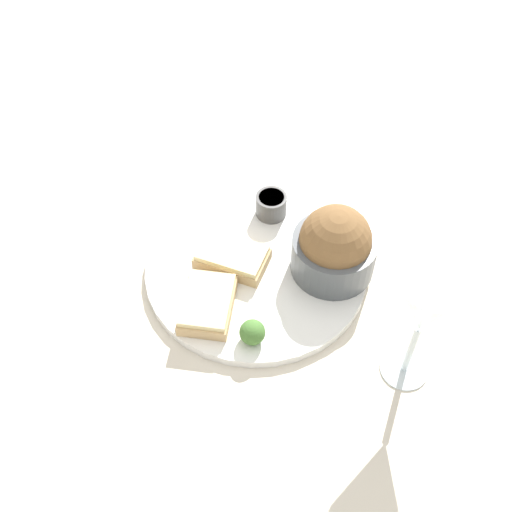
{
  "coord_description": "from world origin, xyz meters",
  "views": [
    {
      "loc": [
        -0.47,
        0.29,
        0.72
      ],
      "look_at": [
        0.0,
        0.0,
        0.03
      ],
      "focal_mm": 45.0,
      "sensor_mm": 36.0,
      "label": 1
    }
  ],
  "objects_px": {
    "salad_bowl": "(334,247)",
    "sauce_ramekin": "(271,204)",
    "cheese_toast_near": "(208,304)",
    "wine_glass": "(426,308)",
    "cheese_toast_far": "(232,257)"
  },
  "relations": [
    {
      "from": "salad_bowl",
      "to": "sauce_ramekin",
      "type": "relative_size",
      "value": 2.51
    },
    {
      "from": "sauce_ramekin",
      "to": "cheese_toast_far",
      "type": "xyz_separation_m",
      "value": [
        -0.05,
        0.1,
        -0.01
      ]
    },
    {
      "from": "cheese_toast_near",
      "to": "wine_glass",
      "type": "xyz_separation_m",
      "value": [
        -0.2,
        -0.17,
        0.11
      ]
    },
    {
      "from": "salad_bowl",
      "to": "sauce_ramekin",
      "type": "bearing_deg",
      "value": 7.51
    },
    {
      "from": "sauce_ramekin",
      "to": "wine_glass",
      "type": "distance_m",
      "value": 0.32
    },
    {
      "from": "cheese_toast_near",
      "to": "cheese_toast_far",
      "type": "xyz_separation_m",
      "value": [
        0.05,
        -0.07,
        0.0
      ]
    },
    {
      "from": "cheese_toast_far",
      "to": "cheese_toast_near",
      "type": "bearing_deg",
      "value": 127.5
    },
    {
      "from": "salad_bowl",
      "to": "cheese_toast_far",
      "type": "height_order",
      "value": "salad_bowl"
    },
    {
      "from": "cheese_toast_near",
      "to": "wine_glass",
      "type": "relative_size",
      "value": 0.6
    },
    {
      "from": "salad_bowl",
      "to": "sauce_ramekin",
      "type": "distance_m",
      "value": 0.13
    },
    {
      "from": "cheese_toast_near",
      "to": "wine_glass",
      "type": "height_order",
      "value": "wine_glass"
    },
    {
      "from": "sauce_ramekin",
      "to": "cheese_toast_near",
      "type": "xyz_separation_m",
      "value": [
        -0.1,
        0.16,
        -0.01
      ]
    },
    {
      "from": "cheese_toast_far",
      "to": "wine_glass",
      "type": "bearing_deg",
      "value": -157.55
    },
    {
      "from": "sauce_ramekin",
      "to": "cheese_toast_near",
      "type": "bearing_deg",
      "value": 122.18
    },
    {
      "from": "sauce_ramekin",
      "to": "cheese_toast_far",
      "type": "height_order",
      "value": "sauce_ramekin"
    }
  ]
}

